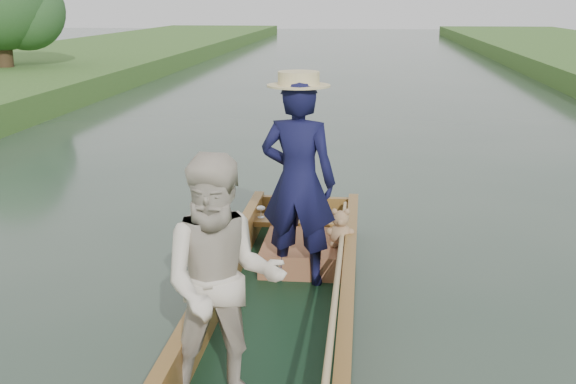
# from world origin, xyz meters

# --- Properties ---
(ground) EXTENTS (120.00, 120.00, 0.00)m
(ground) POSITION_xyz_m (0.00, 0.00, 0.00)
(ground) COLOR #283D30
(ground) RESTS_ON ground
(punt) EXTENTS (1.19, 5.00, 1.87)m
(punt) POSITION_xyz_m (-0.04, -0.05, 0.58)
(punt) COLOR black
(punt) RESTS_ON ground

